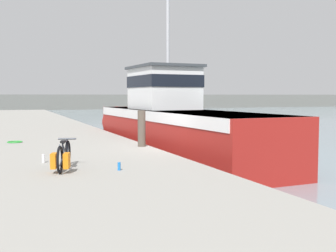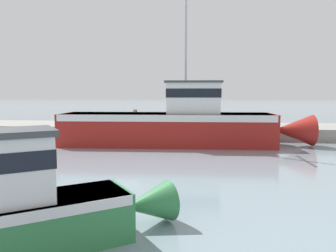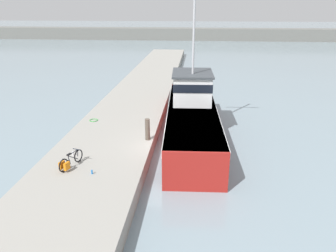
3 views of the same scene
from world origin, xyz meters
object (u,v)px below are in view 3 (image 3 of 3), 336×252
object	(u,v)px
mooring_post	(147,129)
water_bottle_on_curb	(73,153)
bicycle_touring	(69,162)
water_bottle_by_bike	(92,172)
fishing_boat_main	(192,113)

from	to	relation	value
mooring_post	water_bottle_on_curb	size ratio (longest dim) A/B	5.54
water_bottle_on_curb	bicycle_touring	bearing A→B (deg)	-76.40
water_bottle_by_bike	water_bottle_on_curb	bearing A→B (deg)	130.64
mooring_post	bicycle_touring	bearing A→B (deg)	-130.05
bicycle_touring	water_bottle_by_bike	size ratio (longest dim) A/B	8.78
fishing_boat_main	mooring_post	bearing A→B (deg)	-128.91
mooring_post	water_bottle_on_curb	world-z (taller)	mooring_post
fishing_boat_main	mooring_post	world-z (taller)	fishing_boat_main
fishing_boat_main	bicycle_touring	world-z (taller)	fishing_boat_main
bicycle_touring	water_bottle_by_bike	bearing A→B (deg)	-3.68
water_bottle_by_bike	fishing_boat_main	bearing A→B (deg)	59.96
bicycle_touring	water_bottle_on_curb	world-z (taller)	bicycle_touring
bicycle_touring	water_bottle_on_curb	size ratio (longest dim) A/B	7.46
fishing_boat_main	water_bottle_on_curb	world-z (taller)	fishing_boat_main
bicycle_touring	water_bottle_on_curb	bearing A→B (deg)	120.67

